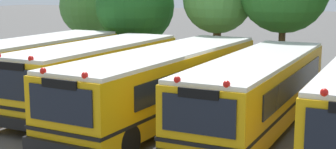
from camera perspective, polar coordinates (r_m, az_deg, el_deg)
name	(u,v)px	position (r m, az deg, el deg)	size (l,w,h in m)	color
ground_plane	(172,117)	(18.52, 0.42, -4.91)	(160.00, 160.00, 0.00)	#514F4C
school_bus_0	(28,67)	(21.97, -15.67, 0.85)	(2.68, 10.41, 2.67)	yellow
school_bus_1	(96,73)	(19.82, -8.21, 0.18)	(2.55, 9.27, 2.70)	yellow
school_bus_2	(166,81)	(18.06, -0.22, -0.76)	(2.93, 11.77, 2.65)	#EAA80C
school_bus_3	(258,90)	(17.01, 10.24, -1.70)	(2.53, 10.56, 2.60)	#EAA80C
tree_0	(89,6)	(31.60, -8.96, 7.70)	(3.66, 3.66, 5.36)	#4C3823
tree_1	(133,4)	(27.03, -3.98, 8.05)	(4.21, 4.21, 5.83)	#4C3823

